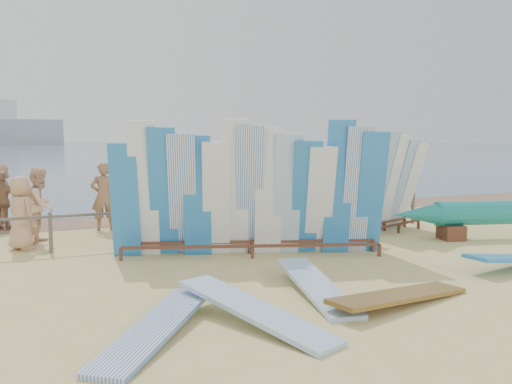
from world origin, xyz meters
name	(u,v)px	position (x,y,z in m)	size (l,w,h in m)	color
ground	(275,265)	(0.00, 0.00, 0.00)	(160.00, 160.00, 0.00)	#D8C77D
ocean	(35,148)	(0.00, 128.00, 0.00)	(320.00, 240.00, 0.02)	#496583
wet_sand_strip	(176,216)	(0.00, 7.20, 0.00)	(40.00, 2.60, 0.01)	#88644C
fence	(222,214)	(0.00, 3.00, 0.63)	(12.08, 0.08, 0.90)	#66574D
main_surfboard_rack	(252,195)	(-0.10, 0.91, 1.31)	(5.67, 2.57, 2.92)	brown
side_surfboard_rack	(393,187)	(4.49, 2.05, 1.21)	(2.42, 1.38, 2.69)	brown
vendor_table	(356,229)	(2.62, 0.98, 0.38)	(0.96, 0.78, 1.13)	brown
flat_board_c	(400,304)	(0.62, -3.07, 0.00)	(0.56, 2.70, 0.07)	olive
flat_board_a	(255,325)	(-1.78, -3.01, 0.00)	(0.56, 2.70, 0.07)	#8EB4E3
flat_board_e	(156,337)	(-3.11, -2.90, 0.00)	(0.56, 2.70, 0.07)	white
flat_board_b	(316,294)	(-0.29, -2.12, 0.00)	(0.56, 2.70, 0.07)	#8EB4E3
beach_chair_left	(256,221)	(1.31, 3.87, 0.23)	(0.52, 0.54, 0.79)	#B11220
beach_chair_right	(282,218)	(2.09, 3.82, 0.29)	(0.62, 0.64, 0.98)	#B11220
stroller	(287,213)	(2.18, 3.66, 0.44)	(0.84, 0.96, 1.10)	#B11220
beachgoer_7	(303,188)	(3.70, 5.52, 0.92)	(0.67, 0.37, 1.85)	#8C6042
beachgoer_4	(220,198)	(0.42, 4.24, 0.88)	(1.03, 0.44, 1.75)	#8C6042
beachgoer_8	(323,189)	(4.01, 4.78, 0.94)	(0.91, 0.44, 1.87)	beige
beachgoer_extra_0	(380,192)	(6.09, 4.70, 0.78)	(1.00, 0.41, 1.55)	tan
beachgoer_6	(333,194)	(3.63, 3.61, 0.91)	(0.89, 0.42, 1.81)	tan
beachgoer_2	(41,205)	(-4.13, 4.34, 0.91)	(0.88, 0.42, 1.82)	beige
beachgoer_5	(254,190)	(2.43, 6.46, 0.81)	(1.50, 0.49, 1.62)	beige
beachgoer_1	(104,196)	(-2.48, 5.51, 0.93)	(0.68, 0.37, 1.86)	#8C6042
beachgoer_extra_1	(3,201)	(-4.99, 6.65, 0.79)	(0.92, 0.40, 1.58)	#8C6042
beachgoer_9	(297,186)	(4.07, 6.61, 0.89)	(1.15, 0.48, 1.79)	tan
beachgoer_11	(0,194)	(-5.06, 7.50, 0.91)	(1.68, 0.54, 1.81)	beige
beachgoer_0	(21,213)	(-4.58, 3.62, 0.84)	(0.82, 0.39, 1.68)	tan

